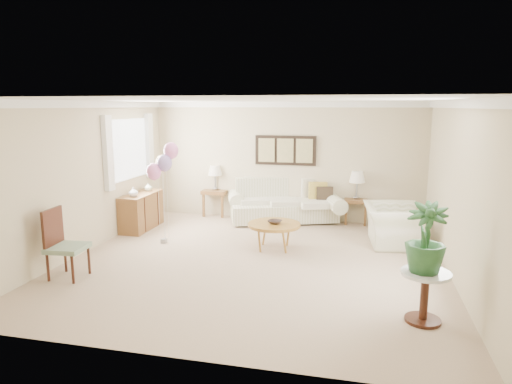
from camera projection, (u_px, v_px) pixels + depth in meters
ground_plane at (255, 262)px, 7.46m from camera, size 6.00×6.00×0.00m
room_shell at (249, 162)px, 7.27m from camera, size 6.04×6.04×2.60m
wall_art_triptych at (285, 150)px, 10.01m from camera, size 1.35×0.06×0.65m
sofa at (284, 204)px, 10.08m from camera, size 2.82×1.67×0.93m
end_table_left at (215, 194)px, 10.55m from camera, size 0.56×0.51×0.61m
end_table_right at (356, 203)px, 9.82m from camera, size 0.50×0.46×0.55m
lamp_left at (215, 171)px, 10.45m from camera, size 0.32×0.32×0.56m
lamp_right at (357, 178)px, 9.72m from camera, size 0.34×0.34×0.59m
coffee_table at (274, 225)px, 8.06m from camera, size 0.93×0.93×0.47m
decor_bowl at (275, 222)px, 8.02m from camera, size 0.30×0.30×0.06m
armchair at (392, 225)px, 8.34m from camera, size 1.09×1.21×0.73m
side_table at (425, 284)px, 5.31m from camera, size 0.57×0.57×0.62m
potted_plant at (426, 238)px, 5.20m from camera, size 0.52×0.52×0.82m
accent_chair at (63, 242)px, 6.70m from camera, size 0.55×0.55×1.04m
credenza at (142, 211)px, 9.44m from camera, size 0.46×1.20×0.74m
vase_white at (133, 192)px, 9.02m from camera, size 0.19×0.19×0.19m
vase_sage at (148, 187)px, 9.65m from camera, size 0.20×0.20×0.17m
balloon_cluster at (163, 163)px, 8.23m from camera, size 0.53×0.48×1.87m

